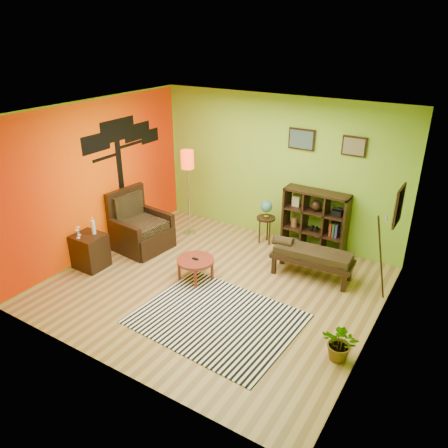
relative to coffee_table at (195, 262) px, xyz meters
The scene contains 11 objects.
ground 0.51m from the coffee_table, ahead, with size 5.00×5.00×0.00m, color tan.
room_shell 1.50m from the coffee_table, ahead, with size 5.04×4.54×2.82m.
zebra_rug 1.21m from the coffee_table, 39.34° to the right, with size 2.26×1.78×0.01m, color white.
coffee_table is the anchor object (origin of this frame).
armchair 1.65m from the coffee_table, 165.46° to the left, with size 1.02×1.02×1.12m.
side_cabinet 1.92m from the coffee_table, 160.85° to the right, with size 0.52×0.48×0.93m.
floor_lamp 2.10m from the coffee_table, 129.21° to the left, with size 0.26×0.26×1.74m.
globe_table 1.91m from the coffee_table, 78.67° to the left, with size 0.36×0.36×0.88m.
cube_shelf 2.41m from the coffee_table, 57.09° to the left, with size 1.20×0.35×1.20m.
bench 1.93m from the coffee_table, 35.01° to the left, with size 1.40×0.57×0.63m.
potted_plant 2.76m from the coffee_table, 12.65° to the right, with size 0.46×0.51×0.40m, color #26661E.
Camera 1 is at (3.36, -5.09, 3.92)m, focal length 35.00 mm.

